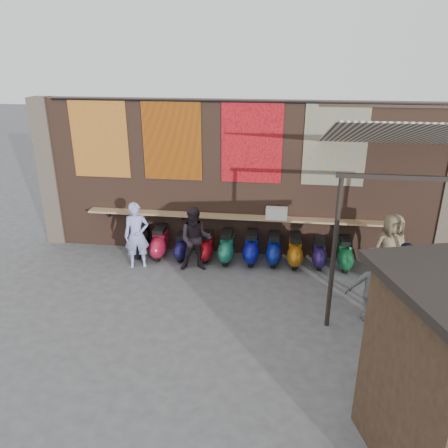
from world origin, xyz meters
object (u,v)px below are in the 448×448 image
shelf_box (276,213)px  shopper_grey (372,285)px  scooter_stool_2 (182,246)px  shopper_tan (390,250)px  diner_left (137,235)px  scooter_stool_0 (140,241)px  scooter_stool_3 (207,247)px  shopper_navy (402,284)px  scooter_stool_9 (345,254)px  scooter_stool_5 (251,248)px  scooter_stool_1 (160,243)px  scooter_stool_7 (295,251)px  scooter_stool_4 (227,247)px  scooter_stool_8 (319,253)px  diner_right (196,239)px  scooter_stool_6 (274,249)px

shelf_box → shopper_grey: bearing=-52.5°
scooter_stool_2 → shopper_tan: size_ratio=0.41×
diner_left → scooter_stool_0: bearing=84.5°
shelf_box → scooter_stool_3: bearing=-170.4°
scooter_stool_0 → scooter_stool_2: bearing=-3.4°
shelf_box → scooter_stool_0: bearing=-175.8°
shelf_box → diner_left: diner_left is taller
scooter_stool_0 → scooter_stool_2: size_ratio=1.20×
scooter_stool_3 → shopper_navy: bearing=-28.0°
scooter_stool_9 → scooter_stool_5: bearing=179.4°
scooter_stool_5 → shopper_tan: bearing=-12.3°
scooter_stool_2 → shopper_tan: bearing=-7.6°
scooter_stool_1 → scooter_stool_5: scooter_stool_1 is taller
scooter_stool_5 → scooter_stool_7: (1.10, -0.02, -0.01)m
scooter_stool_0 → scooter_stool_3: scooter_stool_0 is taller
scooter_stool_2 → shopper_navy: shopper_navy is taller
scooter_stool_4 → shopper_grey: 3.92m
scooter_stool_8 → diner_left: diner_left is taller
shelf_box → shopper_grey: shopper_grey is taller
scooter_stool_2 → scooter_stool_7: scooter_stool_7 is taller
shopper_navy → scooter_stool_7: bearing=-43.8°
diner_right → scooter_stool_9: bearing=0.6°
shelf_box → scooter_stool_3: shelf_box is taller
scooter_stool_5 → scooter_stool_8: scooter_stool_5 is taller
scooter_stool_1 → shopper_navy: (5.53, -2.27, 0.45)m
scooter_stool_5 → diner_right: bearing=-155.6°
scooter_stool_4 → shopper_tan: shopper_tan is taller
scooter_stool_5 → diner_left: bearing=-167.9°
scooter_stool_3 → diner_right: (-0.17, -0.60, 0.46)m
shopper_navy → shelf_box: bearing=-41.2°
shelf_box → scooter_stool_9: (1.73, -0.32, -0.87)m
scooter_stool_2 → shopper_tan: 5.09m
scooter_stool_1 → scooter_stool_4: scooter_stool_1 is taller
scooter_stool_9 → shopper_grey: 2.29m
scooter_stool_8 → shopper_tan: bearing=-25.2°
shopper_grey → scooter_stool_9: bearing=-79.0°
diner_left → diner_right: (1.49, 0.00, -0.02)m
scooter_stool_4 → shopper_navy: 4.39m
shelf_box → diner_right: diner_right is taller
scooter_stool_3 → scooter_stool_5: scooter_stool_5 is taller
shopper_tan → scooter_stool_0: bearing=155.1°
shopper_grey → scooter_stool_8: bearing=-64.4°
scooter_stool_6 → scooter_stool_7: 0.54m
scooter_stool_5 → scooter_stool_9: bearing=-0.6°
scooter_stool_3 → scooter_stool_5: 1.16m
shopper_tan → scooter_stool_8: bearing=136.7°
diner_left → shopper_grey: bearing=-35.1°
scooter_stool_2 → shelf_box: bearing=7.8°
scooter_stool_3 → scooter_stool_5: size_ratio=0.90×
scooter_stool_4 → shopper_tan: bearing=-9.9°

